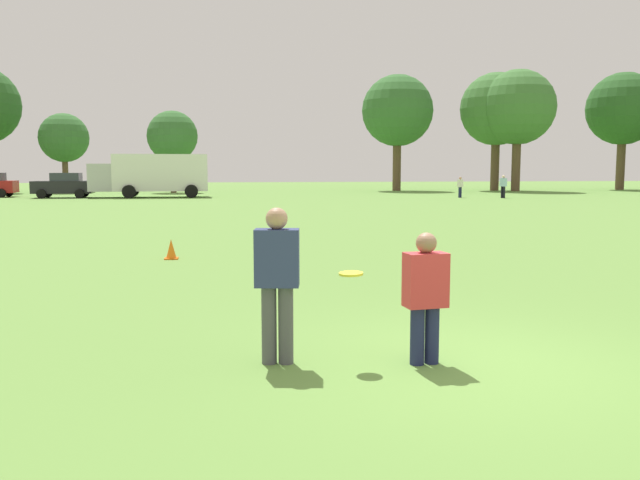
# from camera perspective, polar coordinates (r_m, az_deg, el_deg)

# --- Properties ---
(ground_plane) EXTENTS (189.68, 189.68, 0.00)m
(ground_plane) POSITION_cam_1_polar(r_m,az_deg,el_deg) (7.53, 12.98, -10.59)
(ground_plane) COLOR #608C3D
(player_thrower) EXTENTS (0.52, 0.35, 1.74)m
(player_thrower) POSITION_cam_1_polar(r_m,az_deg,el_deg) (7.21, -3.76, -3.18)
(player_thrower) COLOR #4C4C51
(player_thrower) RESTS_ON ground
(player_defender) EXTENTS (0.48, 0.31, 1.47)m
(player_defender) POSITION_cam_1_polar(r_m,az_deg,el_deg) (7.30, 9.17, -4.46)
(player_defender) COLOR #1E234C
(player_defender) RESTS_ON ground
(frisbee) EXTENTS (0.27, 0.27, 0.04)m
(frisbee) POSITION_cam_1_polar(r_m,az_deg,el_deg) (7.19, 2.72, -2.95)
(frisbee) COLOR yellow
(traffic_cone) EXTENTS (0.32, 0.32, 0.48)m
(traffic_cone) POSITION_cam_1_polar(r_m,az_deg,el_deg) (16.02, -12.83, -0.81)
(traffic_cone) COLOR #D8590C
(traffic_cone) RESTS_ON ground
(parked_car_center) EXTENTS (4.24, 2.30, 1.82)m
(parked_car_center) POSITION_cam_1_polar(r_m,az_deg,el_deg) (51.45, -21.42, 4.47)
(parked_car_center) COLOR black
(parked_car_center) RESTS_ON ground
(box_truck) EXTENTS (8.56, 3.16, 3.18)m
(box_truck) POSITION_cam_1_polar(r_m,az_deg,el_deg) (50.33, -14.40, 5.62)
(box_truck) COLOR white
(box_truck) RESTS_ON ground
(bystander_sideline_watcher) EXTENTS (0.48, 0.44, 1.53)m
(bystander_sideline_watcher) POSITION_cam_1_polar(r_m,az_deg,el_deg) (49.38, 12.11, 4.64)
(bystander_sideline_watcher) COLOR #1E234C
(bystander_sideline_watcher) RESTS_ON ground
(bystander_far_jogger) EXTENTS (0.47, 0.53, 1.66)m
(bystander_far_jogger) POSITION_cam_1_polar(r_m,az_deg,el_deg) (49.33, 15.67, 4.63)
(bystander_far_jogger) COLOR black
(bystander_far_jogger) RESTS_ON ground
(tree_west_maple) EXTENTS (4.29, 4.29, 6.97)m
(tree_west_maple) POSITION_cam_1_polar(r_m,az_deg,el_deg) (62.45, -21.41, 8.27)
(tree_west_maple) COLOR brown
(tree_west_maple) RESTS_ON ground
(tree_center_elm) EXTENTS (4.42, 4.42, 7.19)m
(tree_center_elm) POSITION_cam_1_polar(r_m,az_deg,el_deg) (59.63, -12.74, 8.80)
(tree_center_elm) COLOR brown
(tree_center_elm) RESTS_ON ground
(tree_east_birch) EXTENTS (6.77, 6.77, 11.00)m
(tree_east_birch) POSITION_cam_1_polar(r_m,az_deg,el_deg) (63.77, 6.77, 11.10)
(tree_east_birch) COLOR brown
(tree_east_birch) RESTS_ON ground
(tree_east_oak) EXTENTS (6.92, 6.92, 11.25)m
(tree_east_oak) POSITION_cam_1_polar(r_m,az_deg,el_deg) (65.95, 15.12, 10.92)
(tree_east_oak) COLOR brown
(tree_east_oak) RESTS_ON ground
(tree_far_east_pine) EXTENTS (6.93, 6.93, 11.26)m
(tree_far_east_pine) POSITION_cam_1_polar(r_m,az_deg,el_deg) (64.58, 16.85, 10.98)
(tree_far_east_pine) COLOR brown
(tree_far_east_pine) RESTS_ON ground
(tree_far_west_pine) EXTENTS (7.17, 7.17, 11.64)m
(tree_far_west_pine) POSITION_cam_1_polar(r_m,az_deg,el_deg) (73.03, 24.91, 10.30)
(tree_far_west_pine) COLOR brown
(tree_far_west_pine) RESTS_ON ground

